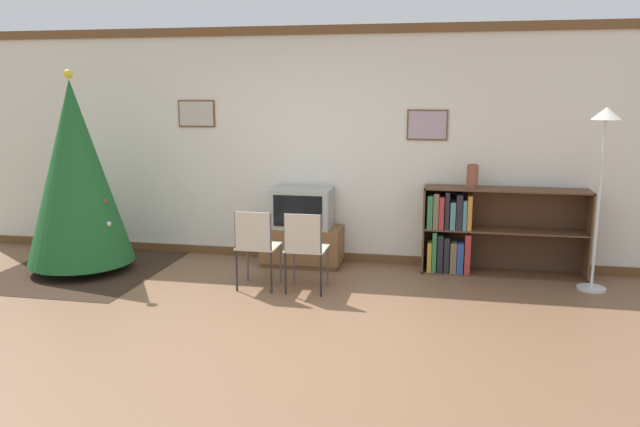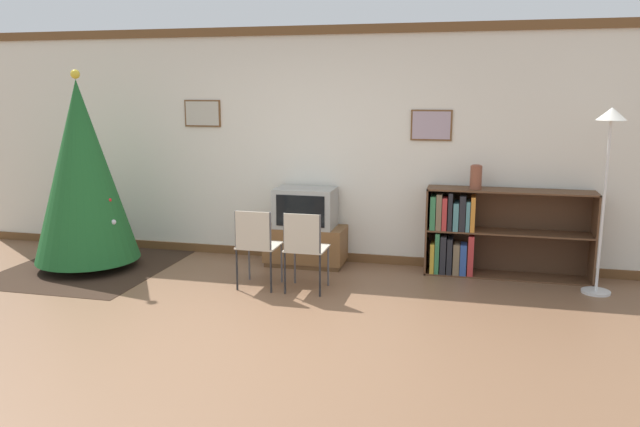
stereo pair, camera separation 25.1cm
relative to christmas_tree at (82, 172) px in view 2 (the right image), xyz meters
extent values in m
plane|color=brown|center=(2.44, -1.48, -1.10)|extent=(24.00, 24.00, 0.00)
cube|color=silver|center=(2.44, 1.02, 0.25)|extent=(9.07, 0.08, 2.70)
cube|color=brown|center=(2.44, 0.96, 1.55)|extent=(9.07, 0.03, 0.10)
cube|color=brown|center=(2.44, 0.96, -1.05)|extent=(9.07, 0.03, 0.10)
cube|color=brown|center=(1.02, 0.97, 0.61)|extent=(0.46, 0.02, 0.32)
cube|color=#BCB7A8|center=(1.02, 0.96, 0.61)|extent=(0.42, 0.01, 0.28)
cube|color=brown|center=(3.74, 0.97, 0.51)|extent=(0.45, 0.02, 0.34)
cube|color=#A893A3|center=(3.74, 0.96, 0.51)|extent=(0.41, 0.01, 0.30)
cube|color=#332319|center=(0.00, 0.00, -1.10)|extent=(1.73, 1.94, 0.01)
cylinder|color=maroon|center=(0.00, 0.00, -1.05)|extent=(0.36, 0.36, 0.10)
cone|color=#1E5B28|center=(0.00, 0.00, 0.00)|extent=(1.14, 1.14, 2.00)
sphere|color=yellow|center=(0.00, 0.00, 1.05)|extent=(0.10, 0.10, 0.10)
sphere|color=red|center=(-0.18, 0.15, 0.17)|extent=(0.05, 0.05, 0.05)
sphere|color=silver|center=(0.41, -0.11, -0.53)|extent=(0.06, 0.06, 0.06)
sphere|color=silver|center=(-0.27, 0.38, -0.64)|extent=(0.05, 0.05, 0.05)
sphere|color=red|center=(0.36, -0.06, -0.29)|extent=(0.04, 0.04, 0.04)
sphere|color=#1E4CB2|center=(-0.07, 0.09, 0.61)|extent=(0.04, 0.04, 0.04)
cube|color=brown|center=(2.36, 0.71, -1.08)|extent=(0.87, 0.45, 0.05)
cube|color=brown|center=(2.36, 0.71, -0.85)|extent=(0.91, 0.47, 0.40)
cube|color=#9E9E99|center=(2.36, 0.71, -0.43)|extent=(0.68, 0.45, 0.45)
cube|color=black|center=(2.36, 0.49, -0.43)|extent=(0.55, 0.01, 0.35)
cube|color=#BCB29E|center=(2.11, -0.18, -0.67)|extent=(0.40, 0.40, 0.02)
cube|color=#BCB29E|center=(2.11, -0.37, -0.47)|extent=(0.35, 0.02, 0.38)
cylinder|color=#4C4C51|center=(1.93, 0.00, -0.89)|extent=(0.02, 0.02, 0.42)
cylinder|color=#4C4C51|center=(2.29, 0.00, -0.89)|extent=(0.02, 0.02, 0.42)
cylinder|color=#4C4C51|center=(1.93, -0.36, -0.89)|extent=(0.02, 0.02, 0.42)
cylinder|color=#4C4C51|center=(2.29, -0.36, -0.89)|extent=(0.02, 0.02, 0.42)
cylinder|color=#4C4C51|center=(1.93, -0.36, -0.69)|extent=(0.02, 0.02, 0.82)
cylinder|color=#4C4C51|center=(2.29, -0.36, -0.69)|extent=(0.02, 0.02, 0.82)
cube|color=#BCB29E|center=(2.62, -0.18, -0.67)|extent=(0.40, 0.40, 0.02)
cube|color=#BCB29E|center=(2.62, -0.37, -0.47)|extent=(0.35, 0.02, 0.38)
cylinder|color=#4C4C51|center=(2.44, 0.00, -0.89)|extent=(0.02, 0.02, 0.42)
cylinder|color=#4C4C51|center=(2.80, 0.00, -0.89)|extent=(0.02, 0.02, 0.42)
cylinder|color=#4C4C51|center=(2.44, -0.36, -0.89)|extent=(0.02, 0.02, 0.42)
cylinder|color=#4C4C51|center=(2.80, -0.36, -0.89)|extent=(0.02, 0.02, 0.42)
cylinder|color=#4C4C51|center=(2.44, -0.36, -0.69)|extent=(0.02, 0.02, 0.82)
cylinder|color=#4C4C51|center=(2.80, -0.36, -0.69)|extent=(0.02, 0.02, 0.82)
cube|color=brown|center=(3.74, 0.78, -0.63)|extent=(0.02, 0.36, 0.95)
cube|color=brown|center=(5.46, 0.78, -0.63)|extent=(0.02, 0.36, 0.95)
cube|color=brown|center=(4.60, 0.78, -0.16)|extent=(1.74, 0.36, 0.02)
cube|color=brown|center=(4.60, 0.78, -1.09)|extent=(1.74, 0.36, 0.02)
cube|color=brown|center=(4.60, 0.78, -0.61)|extent=(1.70, 0.36, 0.02)
cube|color=#492F1E|center=(4.60, 0.95, -0.63)|extent=(1.74, 0.01, 0.95)
cube|color=gold|center=(3.81, 0.70, -0.92)|extent=(0.04, 0.20, 0.33)
cube|color=#337547|center=(3.86, 0.71, -0.86)|extent=(0.05, 0.22, 0.45)
cube|color=#232328|center=(3.93, 0.74, -0.88)|extent=(0.06, 0.28, 0.42)
cube|color=#232328|center=(4.00, 0.74, -0.89)|extent=(0.06, 0.27, 0.39)
cube|color=#756047|center=(4.07, 0.71, -0.92)|extent=(0.07, 0.22, 0.34)
cube|color=#2D4C93|center=(4.14, 0.70, -0.92)|extent=(0.07, 0.20, 0.34)
cube|color=#B73333|center=(4.22, 0.71, -0.87)|extent=(0.06, 0.21, 0.44)
cube|color=#337547|center=(3.80, 0.74, -0.42)|extent=(0.06, 0.27, 0.36)
cube|color=#756047|center=(3.87, 0.75, -0.40)|extent=(0.06, 0.29, 0.39)
cube|color=#B73333|center=(3.93, 0.71, -0.42)|extent=(0.05, 0.22, 0.35)
cube|color=#232328|center=(3.99, 0.72, -0.39)|extent=(0.04, 0.24, 0.41)
cube|color=teal|center=(4.05, 0.74, -0.45)|extent=(0.06, 0.28, 0.30)
cube|color=#232328|center=(4.11, 0.75, -0.41)|extent=(0.06, 0.29, 0.38)
cube|color=teal|center=(4.17, 0.72, -0.44)|extent=(0.04, 0.24, 0.32)
cube|color=orange|center=(4.22, 0.75, -0.41)|extent=(0.05, 0.29, 0.37)
cylinder|color=brown|center=(4.24, 0.75, -0.03)|extent=(0.12, 0.12, 0.25)
torus|color=brown|center=(4.24, 0.75, 0.10)|extent=(0.11, 0.11, 0.02)
cylinder|color=silver|center=(5.45, 0.40, -1.09)|extent=(0.28, 0.28, 0.03)
cylinder|color=silver|center=(5.45, 0.40, -0.24)|extent=(0.03, 0.03, 1.69)
cone|color=white|center=(5.45, 0.40, 0.67)|extent=(0.28, 0.28, 0.12)
camera|label=1|loc=(3.93, -6.09, 0.89)|focal=35.00mm
camera|label=2|loc=(4.18, -6.03, 0.89)|focal=35.00mm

